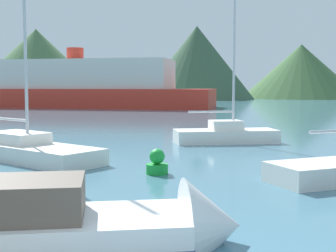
# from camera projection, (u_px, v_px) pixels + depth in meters

# --- Properties ---
(motorboat_near) EXTENTS (6.94, 3.20, 1.84)m
(motorboat_near) POSITION_uv_depth(u_px,v_px,m) (60.00, 227.00, 8.04)
(motorboat_near) COLOR white
(motorboat_near) RESTS_ON ground_plane
(sailboat_inner) EXTENTS (5.33, 2.92, 9.17)m
(sailboat_inner) POSITION_uv_depth(u_px,v_px,m) (226.00, 133.00, 23.22)
(sailboat_inner) COLOR white
(sailboat_inner) RESTS_ON ground_plane
(sailboat_outer) EXTENTS (7.67, 6.12, 10.68)m
(sailboat_outer) POSITION_uv_depth(u_px,v_px,m) (19.00, 147.00, 18.14)
(sailboat_outer) COLOR white
(sailboat_outer) RESTS_ON ground_plane
(ferry_distant) EXTENTS (37.25, 13.56, 7.80)m
(ferry_distant) POSITION_uv_depth(u_px,v_px,m) (76.00, 87.00, 61.87)
(ferry_distant) COLOR red
(ferry_distant) RESTS_ON ground_plane
(buoy_marker) EXTENTS (0.71, 0.71, 0.81)m
(buoy_marker) POSITION_uv_depth(u_px,v_px,m) (157.00, 164.00, 14.97)
(buoy_marker) COLOR green
(buoy_marker) RESTS_ON ground_plane
(hill_west) EXTENTS (33.26, 33.26, 15.90)m
(hill_west) POSITION_uv_depth(u_px,v_px,m) (37.00, 64.00, 108.30)
(hill_west) COLOR #476B42
(hill_west) RESTS_ON ground_plane
(hill_central) EXTENTS (24.77, 24.77, 15.59)m
(hill_central) POSITION_uv_depth(u_px,v_px,m) (197.00, 63.00, 100.22)
(hill_central) COLOR #38563D
(hill_central) RESTS_ON ground_plane
(hill_east) EXTENTS (27.12, 27.12, 12.28)m
(hill_east) POSITION_uv_depth(u_px,v_px,m) (301.00, 71.00, 106.90)
(hill_east) COLOR #3D6038
(hill_east) RESTS_ON ground_plane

